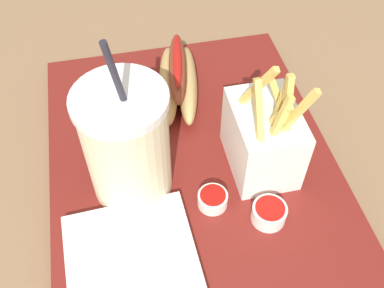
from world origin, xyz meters
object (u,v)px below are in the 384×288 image
ketchup_cup_1 (269,213)px  napkin_stack (132,260)px  hot_dog_1 (178,80)px  fries_basket (263,138)px  ketchup_cup_2 (213,199)px  soda_cup (127,144)px

ketchup_cup_1 → napkin_stack: bearing=-82.5°
hot_dog_1 → napkin_stack: 0.27m
fries_basket → ketchup_cup_2: (0.05, -0.07, -0.04)m
soda_cup → fries_basket: (0.00, 0.16, -0.03)m
fries_basket → soda_cup: bearing=-90.5°
soda_cup → ketchup_cup_2: bearing=60.9°
fries_basket → napkin_stack: 0.21m
ketchup_cup_2 → napkin_stack: size_ratio=0.26×
napkin_stack → ketchup_cup_2: bearing=117.8°
fries_basket → hot_dog_1: fries_basket is taller
fries_basket → ketchup_cup_2: 0.09m
napkin_stack → hot_dog_1: bearing=158.1°
soda_cup → napkin_stack: bearing=-8.2°
soda_cup → ketchup_cup_1: 0.18m
soda_cup → napkin_stack: size_ratio=1.59×
napkin_stack → fries_basket: bearing=120.1°
fries_basket → napkin_stack: bearing=-59.9°
hot_dog_1 → soda_cup: bearing=-30.4°
ketchup_cup_2 → napkin_stack: bearing=-62.2°
ketchup_cup_2 → hot_dog_1: bearing=-178.9°
soda_cup → ketchup_cup_2: size_ratio=6.22×
fries_basket → ketchup_cup_1: 0.09m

